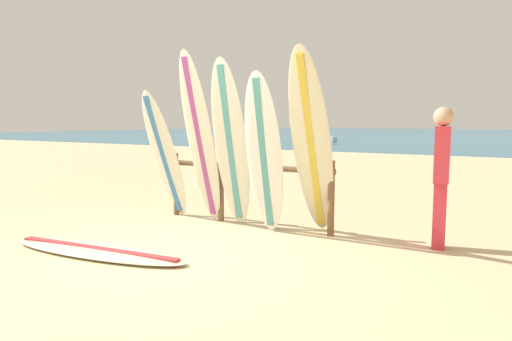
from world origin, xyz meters
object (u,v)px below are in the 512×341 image
object	(u,v)px
surfboard_lying_on_sand	(96,251)
small_boat_offshore	(322,138)
surfboard_leaning_center	(264,155)
surfboard_leaning_center_right	(312,146)
beachgoer_standing	(441,171)
surfboard_rack	(246,182)
surfboard_leaning_left	(200,139)
surfboard_leaning_center_left	(231,145)
surfboard_leaning_far_left	(165,155)

from	to	relation	value
surfboard_lying_on_sand	small_boat_offshore	xyz separation A→B (m)	(-9.63, 29.80, 0.22)
surfboard_leaning_center	surfboard_leaning_center_right	xyz separation A→B (m)	(0.61, 0.15, 0.13)
surfboard_lying_on_sand	beachgoer_standing	distance (m)	4.14
surfboard_rack	surfboard_lying_on_sand	distance (m)	2.34
surfboard_lying_on_sand	small_boat_offshore	size ratio (longest dim) A/B	1.04
surfboard_lying_on_sand	small_boat_offshore	distance (m)	31.32
surfboard_leaning_left	small_boat_offshore	world-z (taller)	surfboard_leaning_left
surfboard_leaning_center_left	small_boat_offshore	bearing A→B (deg)	110.16
surfboard_leaning_left	surfboard_leaning_center_left	distance (m)	0.54
surfboard_leaning_left	surfboard_leaning_center_right	size ratio (longest dim) A/B	1.04
surfboard_leaning_center_right	surfboard_leaning_far_left	bearing A→B (deg)	-179.22
surfboard_leaning_center_right	beachgoer_standing	world-z (taller)	surfboard_leaning_center_right
surfboard_rack	surfboard_leaning_left	xyz separation A→B (m)	(-0.56, -0.33, 0.63)
surfboard_leaning_left	surfboard_lying_on_sand	distance (m)	2.20
surfboard_leaning_center	surfboard_lying_on_sand	bearing A→B (deg)	-125.40
surfboard_rack	surfboard_leaning_center_right	size ratio (longest dim) A/B	1.15
surfboard_rack	surfboard_leaning_center	bearing A→B (deg)	-37.24
surfboard_leaning_center_right	beachgoer_standing	distance (m)	1.57
surfboard_leaning_far_left	surfboard_leaning_center_left	xyz separation A→B (m)	(1.25, -0.02, 0.19)
surfboard_rack	beachgoer_standing	xyz separation A→B (m)	(2.66, 0.11, 0.30)
surfboard_lying_on_sand	surfboard_leaning_left	bearing A→B (deg)	86.55
surfboard_leaning_far_left	surfboard_leaning_center_left	size ratio (longest dim) A/B	0.84
beachgoer_standing	surfboard_leaning_far_left	bearing A→B (deg)	-173.92
small_boat_offshore	surfboard_lying_on_sand	bearing A→B (deg)	-72.10
surfboard_leaning_far_left	beachgoer_standing	bearing A→B (deg)	6.08
surfboard_lying_on_sand	small_boat_offshore	bearing A→B (deg)	107.90
surfboard_leaning_left	surfboard_leaning_center	distance (m)	1.14
surfboard_rack	surfboard_leaning_left	distance (m)	0.91
surfboard_lying_on_sand	surfboard_rack	bearing A→B (deg)	72.66
surfboard_leaning_far_left	small_boat_offshore	xyz separation A→B (m)	(-9.01, 27.95, -0.74)
surfboard_leaning_far_left	surfboard_leaning_center_left	distance (m)	1.27
surfboard_leaning_center	beachgoer_standing	distance (m)	2.18
surfboard_leaning_center_left	surfboard_lying_on_sand	world-z (taller)	surfboard_leaning_center_left
surfboard_rack	surfboard_lying_on_sand	size ratio (longest dim) A/B	1.12
surfboard_leaning_center_right	small_boat_offshore	xyz separation A→B (m)	(-11.47, 27.92, -0.95)
surfboard_leaning_left	beachgoer_standing	world-z (taller)	surfboard_leaning_left
surfboard_leaning_center	surfboard_leaning_left	bearing A→B (deg)	175.44
surfboard_lying_on_sand	surfboard_leaning_center	bearing A→B (deg)	54.60
surfboard_leaning_center_left	small_boat_offshore	world-z (taller)	surfboard_leaning_center_left
surfboard_rack	surfboard_leaning_left	world-z (taller)	surfboard_leaning_left
surfboard_leaning_far_left	surfboard_leaning_center	xyz separation A→B (m)	(1.84, -0.12, 0.08)
surfboard_leaning_far_left	surfboard_lying_on_sand	world-z (taller)	surfboard_leaning_far_left
beachgoer_standing	surfboard_leaning_left	bearing A→B (deg)	-172.09
beachgoer_standing	small_boat_offshore	distance (m)	30.44
surfboard_leaning_center_left	surfboard_leaning_center_right	xyz separation A→B (m)	(1.20, 0.06, 0.02)
surfboard_leaning_far_left	surfboard_leaning_left	size ratio (longest dim) A/B	0.79
surfboard_leaning_center_left	surfboard_lying_on_sand	size ratio (longest dim) A/B	0.96
surfboard_rack	surfboard_lying_on_sand	world-z (taller)	surfboard_rack
surfboard_leaning_center	small_boat_offshore	distance (m)	30.11
surfboard_leaning_left	surfboard_leaning_far_left	bearing A→B (deg)	177.81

